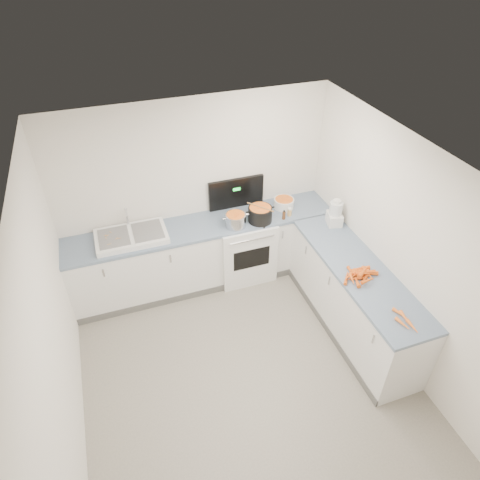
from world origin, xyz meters
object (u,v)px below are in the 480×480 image
object	(u,v)px
stove	(243,245)
mixing_bowl	(284,203)
spice_jar	(290,212)
sink	(131,236)
steel_pot	(236,221)
extract_bottle	(284,215)
black_pot	(260,215)
food_processor	(335,214)

from	to	relation	value
stove	mixing_bowl	xyz separation A→B (m)	(0.60, 0.05, 0.53)
stove	spice_jar	size ratio (longest dim) A/B	14.02
stove	sink	xyz separation A→B (m)	(-1.45, 0.02, 0.50)
sink	mixing_bowl	size ratio (longest dim) A/B	3.15
stove	mixing_bowl	distance (m)	0.80
stove	spice_jar	distance (m)	0.80
steel_pot	stove	bearing A→B (deg)	43.53
stove	extract_bottle	bearing A→B (deg)	-23.09
sink	black_pot	bearing A→B (deg)	-5.53
steel_pot	food_processor	bearing A→B (deg)	-17.05
stove	steel_pot	size ratio (longest dim) A/B	5.15
stove	black_pot	size ratio (longest dim) A/B	4.40
mixing_bowl	extract_bottle	bearing A→B (deg)	-113.85
black_pot	mixing_bowl	distance (m)	0.47
food_processor	mixing_bowl	bearing A→B (deg)	128.05
steel_pot	spice_jar	xyz separation A→B (m)	(0.75, -0.01, -0.03)
spice_jar	stove	bearing A→B (deg)	165.06
sink	spice_jar	distance (m)	2.05
sink	steel_pot	bearing A→B (deg)	-7.24
steel_pot	food_processor	distance (m)	1.26
stove	food_processor	bearing A→B (deg)	-26.29
black_pot	extract_bottle	bearing A→B (deg)	-11.98
spice_jar	food_processor	world-z (taller)	food_processor
black_pot	extract_bottle	xyz separation A→B (m)	(0.31, -0.07, -0.04)
black_pot	stove	bearing A→B (deg)	141.52
sink	extract_bottle	distance (m)	1.95
stove	black_pot	bearing A→B (deg)	-38.48
sink	food_processor	bearing A→B (deg)	-12.07
steel_pot	black_pot	distance (m)	0.34
black_pot	extract_bottle	distance (m)	0.32
spice_jar	food_processor	bearing A→B (deg)	-38.17
mixing_bowl	spice_jar	size ratio (longest dim) A/B	2.81
stove	extract_bottle	xyz separation A→B (m)	(0.49, -0.21, 0.52)
sink	mixing_bowl	xyz separation A→B (m)	(2.05, 0.04, 0.03)
stove	sink	world-z (taller)	stove
steel_pot	extract_bottle	distance (m)	0.65
stove	food_processor	world-z (taller)	stove
mixing_bowl	food_processor	size ratio (longest dim) A/B	0.77
spice_jar	food_processor	distance (m)	0.59
stove	black_pot	world-z (taller)	stove
steel_pot	extract_bottle	bearing A→B (deg)	-5.22
food_processor	stove	bearing A→B (deg)	153.71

